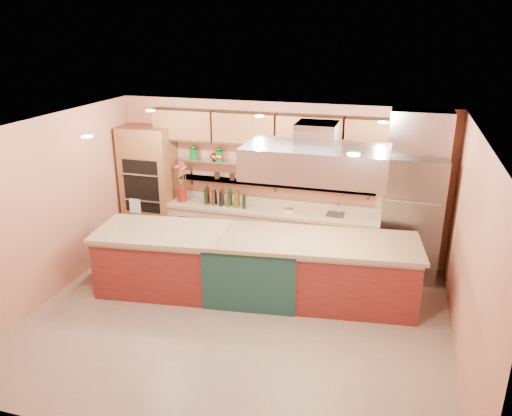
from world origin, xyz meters
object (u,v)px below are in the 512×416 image
(flower_vase, at_px, (182,194))
(copper_kettle, at_px, (215,157))
(kitchen_scale, at_px, (289,210))
(green_canister, at_px, (259,159))
(island, at_px, (254,266))
(refrigerator, at_px, (411,218))

(flower_vase, relative_size, copper_kettle, 1.82)
(kitchen_scale, xyz_separation_m, green_canister, (-0.62, 0.22, 0.83))
(island, xyz_separation_m, copper_kettle, (-1.24, 1.62, 1.27))
(refrigerator, relative_size, island, 0.43)
(refrigerator, xyz_separation_m, island, (-2.30, -1.39, -0.54))
(island, height_order, flower_vase, flower_vase)
(refrigerator, relative_size, copper_kettle, 12.53)
(flower_vase, bearing_deg, copper_kettle, 20.43)
(copper_kettle, bearing_deg, flower_vase, -159.57)
(island, bearing_deg, flower_vase, 135.33)
(green_canister, bearing_deg, island, -76.55)
(island, bearing_deg, kitchen_scale, 73.26)
(island, height_order, green_canister, green_canister)
(island, bearing_deg, refrigerator, 23.92)
(kitchen_scale, bearing_deg, flower_vase, 171.43)
(green_canister, bearing_deg, flower_vase, -171.32)
(refrigerator, distance_m, kitchen_scale, 2.07)
(flower_vase, distance_m, kitchen_scale, 2.07)
(kitchen_scale, bearing_deg, refrigerator, -8.84)
(flower_vase, relative_size, green_canister, 1.69)
(refrigerator, bearing_deg, kitchen_scale, 179.72)
(refrigerator, distance_m, green_canister, 2.80)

